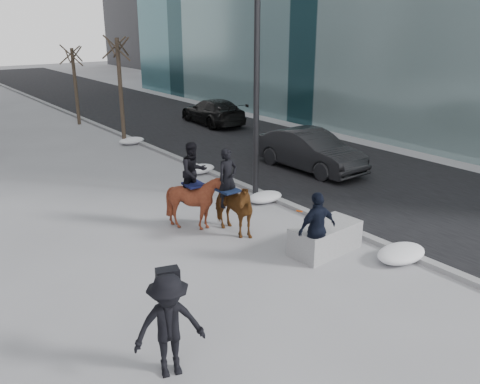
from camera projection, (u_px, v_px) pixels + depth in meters
ground at (271, 267)px, 11.67m from camera, size 120.00×120.00×0.00m
road at (248, 144)px, 23.22m from camera, size 8.00×90.00×0.01m
curb at (172, 156)px, 20.94m from camera, size 0.25×90.00×0.12m
planter at (325, 238)px, 12.35m from camera, size 1.84×1.01×0.71m
car_near at (310, 150)px, 18.99m from camera, size 1.76×4.61×1.50m
car_far at (213, 112)px, 27.36m from camera, size 2.29×4.84×1.36m
tree_near at (120, 87)px, 22.28m from camera, size 1.20×1.20×5.18m
tree_far at (75, 83)px, 26.82m from camera, size 1.20×1.20×4.44m
mounted_left at (231, 203)px, 13.25m from camera, size 0.89×1.80×2.28m
mounted_right at (196, 195)px, 13.56m from camera, size 1.33×1.48×2.37m
feeder at (317, 229)px, 11.57m from camera, size 1.06×0.90×1.75m
camera_crew at (169, 325)px, 7.90m from camera, size 1.27×0.94×1.75m
lamppost at (257, 34)px, 14.49m from camera, size 0.25×0.80×9.09m
snow_piles at (239, 186)px, 16.84m from camera, size 1.38×15.50×0.35m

